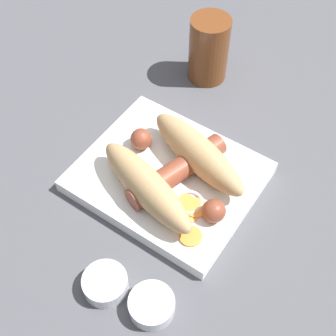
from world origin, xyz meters
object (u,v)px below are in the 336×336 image
Objects in this scene: sausage at (175,173)px; bread_roll at (173,169)px; food_tray at (168,177)px; condiment_cup_near at (105,284)px; condiment_cup_far at (152,306)px; drink_glass at (209,49)px.

bread_roll is at bearing -111.74° from sausage.
condiment_cup_near reaches higher than food_tray.
condiment_cup_near is (0.01, -0.17, -0.03)m from sausage.
condiment_cup_far is 0.50× the size of drink_glass.
condiment_cup_near is 0.50× the size of drink_glass.
drink_glass is at bearing 107.66° from food_tray.
drink_glass reaches higher than sausage.
food_tray is 2.17× the size of drink_glass.
drink_glass is (-0.09, 0.39, 0.04)m from condiment_cup_near.
condiment_cup_far reaches higher than food_tray.
food_tray is 0.17m from condiment_cup_near.
bread_roll is at bearing -31.92° from food_tray.
condiment_cup_far is (0.06, 0.01, 0.00)m from condiment_cup_near.
sausage reaches higher than condiment_cup_far.
condiment_cup_near is at bearing -85.43° from bread_roll.
bread_roll is 0.01m from sausage.
sausage is 0.24m from drink_glass.
sausage reaches higher than food_tray.
condiment_cup_far is (0.07, -0.16, -0.03)m from sausage.
food_tray is at bearing 98.77° from condiment_cup_near.
food_tray is 0.18m from condiment_cup_far.
condiment_cup_far is (0.07, -0.15, -0.04)m from bread_roll.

